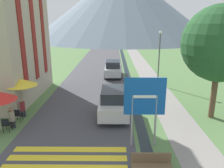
{
  "coord_description": "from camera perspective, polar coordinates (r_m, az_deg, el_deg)",
  "views": [
    {
      "loc": [
        -0.38,
        -5.04,
        5.97
      ],
      "look_at": [
        -0.53,
        10.0,
        1.69
      ],
      "focal_mm": 35.0,
      "sensor_mm": 36.0,
      "label": 1
    }
  ],
  "objects": [
    {
      "name": "ground_plane",
      "position": [
        25.75,
        1.38,
        2.48
      ],
      "size": [
        160.0,
        160.0,
        0.0
      ],
      "primitive_type": "plane",
      "color": "#517542"
    },
    {
      "name": "mountain_distant",
      "position": [
        81.06,
        2.65,
        19.95
      ],
      "size": [
        63.19,
        63.19,
        23.43
      ],
      "color": "slate",
      "rests_on": "ground_plane"
    },
    {
      "name": "road",
      "position": [
        35.61,
        -2.89,
        6.23
      ],
      "size": [
        6.4,
        60.0,
        0.01
      ],
      "color": "#424247",
      "rests_on": "ground_plane"
    },
    {
      "name": "drainage_channel",
      "position": [
        35.58,
        3.11,
        6.22
      ],
      "size": [
        0.6,
        60.0,
        0.0
      ],
      "color": "black",
      "rests_on": "ground_plane"
    },
    {
      "name": "person_seated_near",
      "position": [
        15.27,
        -22.33,
        -5.61
      ],
      "size": [
        0.32,
        0.32,
        1.23
      ],
      "color": "#282833",
      "rests_on": "ground_plane"
    },
    {
      "name": "road_sign",
      "position": [
        10.44,
        8.5,
        -4.73
      ],
      "size": [
        1.96,
        0.11,
        3.52
      ],
      "color": "gray",
      "rests_on": "ground_plane"
    },
    {
      "name": "cafe_chair_far_right",
      "position": [
        17.45,
        -21.64,
        -3.49
      ],
      "size": [
        0.4,
        0.4,
        0.85
      ],
      "rotation": [
        0.0,
        0.0,
        0.45
      ],
      "color": "black",
      "rests_on": "ground_plane"
    },
    {
      "name": "cafe_chair_nearest",
      "position": [
        13.65,
        -25.88,
        -9.37
      ],
      "size": [
        0.4,
        0.4,
        0.85
      ],
      "rotation": [
        0.0,
        0.0,
        0.27
      ],
      "color": "black",
      "rests_on": "ground_plane"
    },
    {
      "name": "cafe_chair_far_left",
      "position": [
        17.1,
        -21.61,
        -3.87
      ],
      "size": [
        0.4,
        0.4,
        0.85
      ],
      "rotation": [
        0.0,
        0.0,
        -0.33
      ],
      "color": "black",
      "rests_on": "ground_plane"
    },
    {
      "name": "parked_car_near",
      "position": [
        14.5,
        0.44,
        -4.52
      ],
      "size": [
        1.97,
        4.4,
        1.82
      ],
      "color": "silver",
      "rests_on": "ground_plane"
    },
    {
      "name": "parked_car_far",
      "position": [
        24.67,
        0.24,
        4.06
      ],
      "size": [
        1.87,
        4.16,
        1.82
      ],
      "color": "#B2B2B7",
      "rests_on": "ground_plane"
    },
    {
      "name": "streetlamp",
      "position": [
        21.23,
        12.25,
        7.69
      ],
      "size": [
        0.28,
        0.28,
        5.18
      ],
      "color": "#515156",
      "rests_on": "ground_plane"
    },
    {
      "name": "crosswalk_marking",
      "position": [
        10.68,
        -11.58,
        -18.4
      ],
      "size": [
        5.44,
        1.84,
        0.01
      ],
      "color": "yellow",
      "rests_on": "ground_plane"
    },
    {
      "name": "person_seated_far",
      "position": [
        13.96,
        -24.71,
        -7.79
      ],
      "size": [
        0.32,
        0.32,
        1.28
      ],
      "color": "#282833",
      "rests_on": "ground_plane"
    },
    {
      "name": "tree_by_path",
      "position": [
        14.67,
        26.47,
        9.4
      ],
      "size": [
        4.6,
        4.6,
        7.04
      ],
      "color": "brown",
      "rests_on": "ground_plane"
    },
    {
      "name": "footpath",
      "position": [
        35.77,
        6.97,
        6.18
      ],
      "size": [
        2.2,
        60.0,
        0.01
      ],
      "color": "gray",
      "rests_on": "ground_plane"
    },
    {
      "name": "cafe_chair_near_right",
      "position": [
        14.7,
        -23.41,
        -7.28
      ],
      "size": [
        0.4,
        0.4,
        0.85
      ],
      "rotation": [
        0.0,
        0.0,
        0.0
      ],
      "color": "black",
      "rests_on": "ground_plane"
    },
    {
      "name": "cafe_umbrella_middle_yellow",
      "position": [
        15.47,
        -22.67,
        0.42
      ],
      "size": [
        2.06,
        2.06,
        2.39
      ],
      "color": "#B7B2A8",
      "rests_on": "ground_plane"
    }
  ]
}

